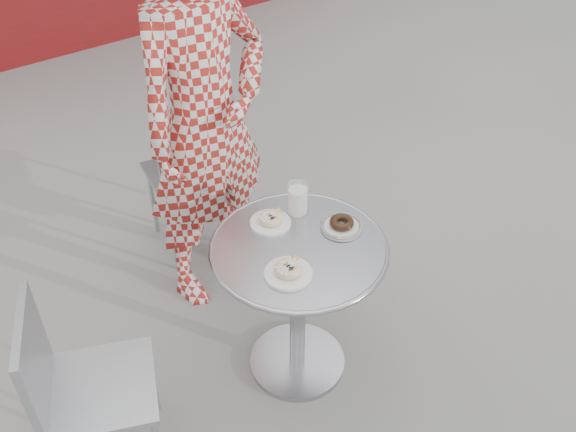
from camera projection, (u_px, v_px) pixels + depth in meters
ground at (295, 360)px, 2.81m from camera, size 60.00×60.00×0.00m
bistro_table at (298, 279)px, 2.47m from camera, size 0.68×0.68×0.68m
chair_far at (195, 203)px, 3.27m from camera, size 0.45×0.46×0.83m
chair_left at (106, 416)px, 2.32m from camera, size 0.49×0.49×0.78m
seated_person at (205, 123)px, 2.67m from camera, size 0.71×0.52×1.77m
plate_far at (271, 220)px, 2.46m from camera, size 0.16×0.16×0.04m
plate_near at (289, 270)px, 2.24m from camera, size 0.17×0.17×0.05m
plate_checker at (342, 225)px, 2.45m from camera, size 0.16×0.16×0.04m
milk_cup at (298, 200)px, 2.49m from camera, size 0.08×0.08×0.13m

